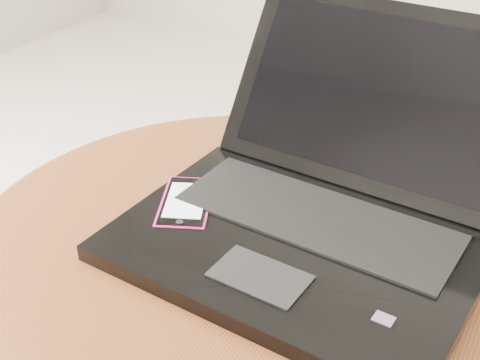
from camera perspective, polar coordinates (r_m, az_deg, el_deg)
The scene contains 4 objects.
table at distance 0.85m, azimuth 0.44°, elevation -11.52°, with size 0.69×0.69×0.55m.
laptop at distance 0.77m, azimuth 6.95°, elevation -1.82°, with size 0.42×0.44×0.23m.
phone_black at distance 0.83m, azimuth -3.07°, elevation -1.74°, with size 0.09×0.12×0.01m.
phone_pink at distance 0.80m, azimuth -4.74°, elevation -2.15°, with size 0.10×0.13×0.01m.
Camera 1 is at (0.21, -0.61, 1.01)m, focal length 48.74 mm.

